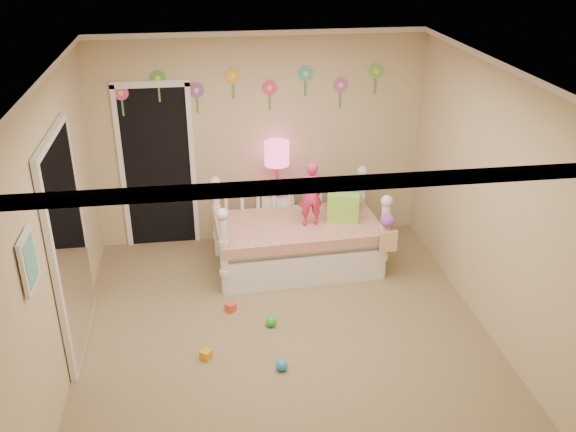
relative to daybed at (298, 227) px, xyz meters
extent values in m
cube|color=#7F684C|center=(-0.33, -1.40, -0.51)|extent=(4.00, 4.50, 0.01)
cube|color=white|center=(-0.33, -1.40, 2.09)|extent=(4.00, 4.50, 0.01)
cube|color=tan|center=(-0.33, 0.85, 0.79)|extent=(4.00, 0.01, 2.60)
cube|color=tan|center=(-2.33, -1.40, 0.79)|extent=(0.01, 4.50, 2.60)
cube|color=tan|center=(1.67, -1.40, 0.79)|extent=(0.01, 4.50, 2.60)
cube|color=#29C0D1|center=(0.59, 0.25, 0.24)|extent=(0.38, 0.17, 0.37)
cube|color=#91DD43|center=(0.52, -0.04, 0.23)|extent=(0.38, 0.21, 0.34)
imported|color=#EA3565|center=(0.13, -0.06, 0.44)|extent=(0.29, 0.20, 0.76)
cube|color=white|center=(-0.15, 0.67, -0.19)|extent=(0.41, 0.32, 0.65)
sphere|color=#E51E55|center=(-0.15, 0.67, 0.23)|extent=(0.18, 0.18, 0.18)
cylinder|color=#E51E55|center=(-0.15, 0.67, 0.43)|extent=(0.03, 0.03, 0.39)
cylinder|color=#FD4C98|center=(-0.15, 0.67, 0.67)|extent=(0.30, 0.30, 0.28)
cube|color=black|center=(-1.58, 0.83, 0.52)|extent=(0.90, 0.04, 2.07)
cube|color=white|center=(-2.29, -1.10, 0.54)|extent=(0.07, 1.30, 2.10)
cube|color=white|center=(-2.30, -2.30, 1.04)|extent=(0.05, 0.34, 0.42)
camera|label=1|loc=(-1.04, -6.35, 3.22)|focal=38.96mm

